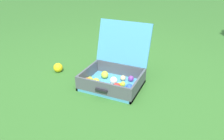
# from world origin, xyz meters

# --- Properties ---
(ground_plane) EXTENTS (16.00, 16.00, 0.00)m
(ground_plane) POSITION_xyz_m (0.00, 0.00, 0.00)
(ground_plane) COLOR #336B28
(open_suitcase) EXTENTS (0.52, 0.57, 0.54)m
(open_suitcase) POSITION_xyz_m (0.03, 0.06, 0.12)
(open_suitcase) COLOR #4799C6
(open_suitcase) RESTS_ON ground
(stray_ball_on_grass) EXTENTS (0.10, 0.10, 0.10)m
(stray_ball_on_grass) POSITION_xyz_m (-0.60, 0.04, 0.05)
(stray_ball_on_grass) COLOR yellow
(stray_ball_on_grass) RESTS_ON ground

